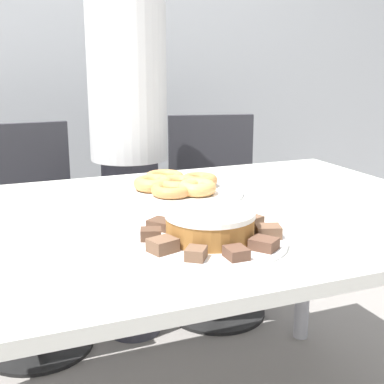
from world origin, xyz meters
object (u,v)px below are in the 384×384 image
at_px(office_chair_right, 216,221).
at_px(frosted_cake, 210,225).
at_px(plate_cake, 210,240).
at_px(plate_donuts, 179,192).
at_px(office_chair_left, 30,245).
at_px(person_standing, 129,140).

relative_size(office_chair_right, frosted_cake, 4.48).
bearing_deg(frosted_cake, office_chair_right, 64.49).
relative_size(plate_cake, frosted_cake, 1.73).
height_order(plate_cake, plate_donuts, same).
height_order(office_chair_left, plate_cake, office_chair_left).
bearing_deg(plate_cake, office_chair_right, 64.49).
distance_m(person_standing, plate_cake, 1.02).
bearing_deg(plate_cake, plate_donuts, 77.98).
bearing_deg(frosted_cake, plate_cake, 0.00).
bearing_deg(frosted_cake, office_chair_left, 105.28).
distance_m(office_chair_left, office_chair_right, 0.82).
xyz_separation_m(person_standing, frosted_cake, (-0.10, -1.01, -0.04)).
height_order(person_standing, office_chair_left, person_standing).
relative_size(person_standing, plate_cake, 4.53).
bearing_deg(frosted_cake, plate_donuts, 77.98).
bearing_deg(plate_donuts, office_chair_right, 56.84).
bearing_deg(plate_cake, office_chair_left, 105.28).
bearing_deg(office_chair_left, frosted_cake, -75.15).
bearing_deg(plate_cake, person_standing, 84.18).
distance_m(office_chair_right, plate_donuts, 0.85).
bearing_deg(office_chair_right, frosted_cake, -101.04).
bearing_deg(office_chair_right, plate_cake, -101.04).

